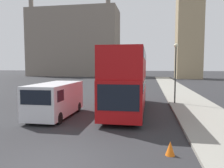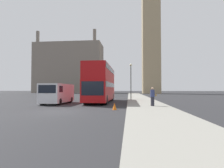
% 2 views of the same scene
% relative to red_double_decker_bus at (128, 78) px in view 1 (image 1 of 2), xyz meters
% --- Properties ---
extents(ground_plane, '(300.00, 300.00, 0.00)m').
position_rel_red_double_decker_bus_xyz_m(ground_plane, '(-1.61, -9.46, -2.51)').
color(ground_plane, '#28282B').
extents(building_block_distant, '(30.12, 12.11, 27.40)m').
position_rel_red_double_decker_bus_xyz_m(building_block_distant, '(-23.91, 56.27, 8.76)').
color(building_block_distant, slate).
rests_on(building_block_distant, ground_plane).
extents(red_double_decker_bus, '(2.59, 10.35, 4.53)m').
position_rel_red_double_decker_bus_xyz_m(red_double_decker_bus, '(0.00, 0.00, 0.00)').
color(red_double_decker_bus, '#A80F11').
rests_on(red_double_decker_bus, ground_plane).
extents(white_van, '(2.18, 5.28, 2.25)m').
position_rel_red_double_decker_bus_xyz_m(white_van, '(-4.57, -2.83, -1.30)').
color(white_van, silver).
rests_on(white_van, ground_plane).
extents(street_lamp, '(0.36, 0.36, 5.21)m').
position_rel_red_double_decker_bus_xyz_m(street_lamp, '(3.86, 3.32, 1.11)').
color(street_lamp, '#2D332D').
rests_on(street_lamp, sidewalk_strip).
extents(traffic_cone, '(0.36, 0.36, 0.55)m').
position_rel_red_double_decker_bus_xyz_m(traffic_cone, '(2.42, -8.06, -2.23)').
color(traffic_cone, orange).
rests_on(traffic_cone, ground_plane).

